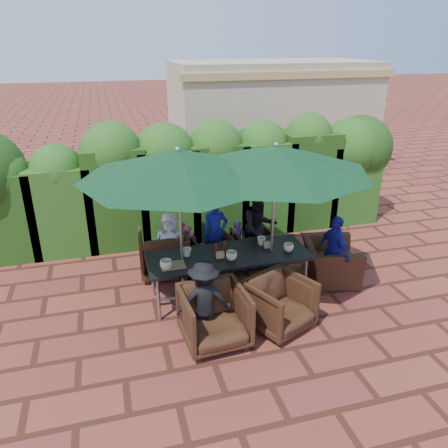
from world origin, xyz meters
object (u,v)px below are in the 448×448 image
object	(u,v)px
dining_table	(229,259)
chair_near_right	(280,302)
umbrella_left	(178,164)
chair_near_left	(214,314)
chair_far_right	(252,245)
chair_far_left	(164,251)
chair_far_mid	(212,252)
chair_end_right	(331,255)
umbrella_right	(276,159)

from	to	relation	value
dining_table	chair_near_right	world-z (taller)	chair_near_right
umbrella_left	chair_near_left	xyz separation A→B (m)	(0.22, -1.08, -1.78)
chair_far_right	chair_near_left	distance (m)	2.37
umbrella_left	chair_far_left	xyz separation A→B (m)	(-0.15, 0.99, -1.79)
dining_table	umbrella_left	xyz separation A→B (m)	(-0.72, 0.05, 1.54)
chair_far_right	chair_far_mid	bearing A→B (deg)	5.08
dining_table	umbrella_left	size ratio (longest dim) A/B	0.89
chair_far_mid	chair_far_right	distance (m)	0.78
dining_table	chair_far_left	distance (m)	1.37
dining_table	chair_far_left	size ratio (longest dim) A/B	2.91
chair_end_right	umbrella_right	bearing A→B (deg)	111.17
umbrella_right	chair_far_right	xyz separation A→B (m)	(0.05, 1.03, -1.87)
umbrella_left	chair_far_mid	distance (m)	2.15
umbrella_left	chair_near_right	size ratio (longest dim) A/B	3.43
dining_table	chair_far_right	xyz separation A→B (m)	(0.74, 0.99, -0.33)
umbrella_right	chair_end_right	xyz separation A→B (m)	(1.14, 0.14, -1.78)
umbrella_left	chair_far_mid	world-z (taller)	umbrella_left
umbrella_left	umbrella_right	size ratio (longest dim) A/B	1.00
chair_near_right	umbrella_right	bearing A→B (deg)	51.81
umbrella_left	dining_table	bearing A→B (deg)	-4.01
chair_far_left	chair_near_right	xyz separation A→B (m)	(1.34, -2.00, -0.02)
chair_near_left	chair_far_left	bearing A→B (deg)	96.07
umbrella_right	chair_far_left	world-z (taller)	umbrella_right
chair_far_right	chair_near_right	xyz separation A→B (m)	(-0.27, -1.95, 0.06)
umbrella_left	chair_near_left	bearing A→B (deg)	-78.32
umbrella_right	chair_near_left	size ratio (longest dim) A/B	3.25
chair_far_mid	chair_near_right	world-z (taller)	chair_near_right
chair_far_left	chair_end_right	world-z (taller)	chair_end_right
chair_far_right	chair_end_right	xyz separation A→B (m)	(1.09, -0.89, 0.09)
chair_near_right	chair_far_mid	bearing A→B (deg)	80.29
umbrella_right	chair_far_mid	xyz separation A→B (m)	(-0.72, 0.94, -1.86)
umbrella_left	umbrella_right	distance (m)	1.41
chair_far_mid	chair_end_right	distance (m)	2.03
chair_far_left	chair_end_right	distance (m)	2.85
umbrella_right	dining_table	bearing A→B (deg)	176.51
chair_near_left	chair_near_right	distance (m)	0.97
chair_near_left	chair_end_right	bearing A→B (deg)	21.89
umbrella_left	chair_end_right	xyz separation A→B (m)	(2.54, 0.05, -1.78)
chair_far_right	chair_near_left	bearing A→B (deg)	57.14
umbrella_right	chair_near_left	distance (m)	2.35
chair_far_left	chair_near_right	size ratio (longest dim) A/B	1.04
chair_end_right	chair_near_left	bearing A→B (deg)	130.13
dining_table	chair_end_right	bearing A→B (deg)	3.08
chair_end_right	chair_far_left	bearing A→B (deg)	84.85
chair_far_mid	chair_near_right	distance (m)	1.93
chair_far_mid	chair_near_left	distance (m)	1.99
umbrella_left	chair_far_mid	xyz separation A→B (m)	(0.68, 0.85, -1.86)
dining_table	chair_far_right	size ratio (longest dim) A/B	3.60
umbrella_left	chair_end_right	bearing A→B (deg)	1.09
umbrella_left	chair_near_left	distance (m)	2.10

